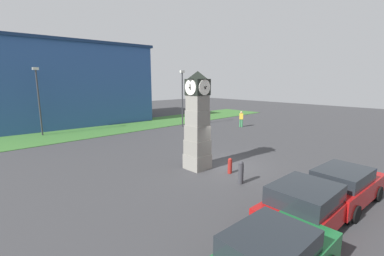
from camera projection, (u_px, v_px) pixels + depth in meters
The scene contains 11 objects.
ground_plane at pixel (228, 167), 14.94m from camera, with size 88.46×88.46×0.00m, color #38383A.
clock_tower at pixel (197, 124), 14.28m from camera, with size 1.29×1.35×5.47m.
bollard_near_tower at pixel (230, 166), 13.88m from camera, with size 0.24×0.24×0.86m.
bollard_mid_row at pixel (241, 172), 12.46m from camera, with size 0.26×0.26×1.14m.
car_near_tower at pixel (307, 205), 8.74m from camera, with size 4.04×2.17×1.55m.
car_by_building at pixel (344, 185), 10.40m from camera, with size 4.26×2.11×1.53m.
pedestrian_crossing_lot at pixel (241, 118), 27.66m from camera, with size 0.42×0.47×1.71m.
street_lamp_near_road at pixel (38, 97), 22.88m from camera, with size 0.50×0.24×6.11m.
street_lamp_far_side at pixel (182, 94), 27.42m from camera, with size 0.50×0.24×6.01m.
warehouse_blue_far at pixel (65, 84), 30.63m from camera, with size 18.23×12.98×9.09m.
grass_verge_far at pixel (79, 132), 24.80m from camera, with size 53.08×6.72×0.04m, color #386B2D.
Camera 1 is at (-11.29, -8.99, 4.97)m, focal length 24.00 mm.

